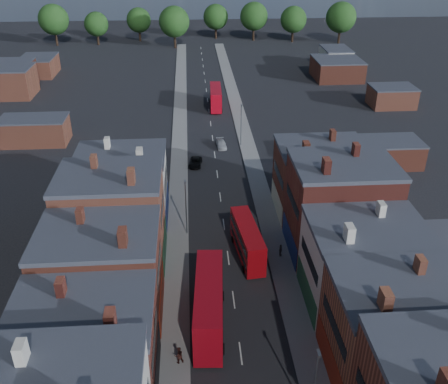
{
  "coord_description": "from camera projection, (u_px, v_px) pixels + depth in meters",
  "views": [
    {
      "loc": [
        -4.15,
        -27.57,
        37.68
      ],
      "look_at": [
        0.0,
        31.64,
        5.42
      ],
      "focal_mm": 40.0,
      "sensor_mm": 36.0,
      "label": 1
    }
  ],
  "objects": [
    {
      "name": "lamp_post_1",
      "position": [
        315.0,
        383.0,
        40.49
      ],
      "size": [
        0.25,
        0.7,
        8.12
      ],
      "color": "slate",
      "rests_on": "ground"
    },
    {
      "name": "pavement_east",
      "position": [
        254.0,
        168.0,
        86.61
      ],
      "size": [
        3.0,
        200.0,
        0.12
      ],
      "primitive_type": "cube",
      "color": "gray",
      "rests_on": "ground"
    },
    {
      "name": "car_2",
      "position": [
        195.0,
        162.0,
        87.17
      ],
      "size": [
        2.59,
        4.66,
        1.23
      ],
      "primitive_type": "imported",
      "rotation": [
        0.0,
        0.0,
        -0.13
      ],
      "color": "black",
      "rests_on": "ground"
    },
    {
      "name": "lamp_post_3",
      "position": [
        241.0,
        122.0,
        93.08
      ],
      "size": [
        0.25,
        0.7,
        8.12
      ],
      "color": "slate",
      "rests_on": "ground"
    },
    {
      "name": "terrace_east",
      "position": [
        423.0,
        366.0,
        40.41
      ],
      "size": [
        12.0,
        80.0,
        12.01
      ],
      "primitive_type": "cube",
      "color": "maroon",
      "rests_on": "ground"
    },
    {
      "name": "ped_1",
      "position": [
        179.0,
        355.0,
        47.87
      ],
      "size": [
        0.99,
        0.71,
        1.84
      ],
      "primitive_type": "imported",
      "rotation": [
        0.0,
        0.0,
        3.42
      ],
      "color": "#3A1B17",
      "rests_on": "pavement_west"
    },
    {
      "name": "pavement_west",
      "position": [
        179.0,
        170.0,
        85.81
      ],
      "size": [
        3.0,
        200.0,
        0.12
      ],
      "primitive_type": "cube",
      "color": "gray",
      "rests_on": "ground"
    },
    {
      "name": "bus_1",
      "position": [
        247.0,
        240.0,
        62.72
      ],
      "size": [
        3.49,
        10.48,
        4.44
      ],
      "rotation": [
        0.0,
        0.0,
        0.11
      ],
      "color": "#B80A11",
      "rests_on": "ground"
    },
    {
      "name": "bus_2",
      "position": [
        216.0,
        97.0,
        113.48
      ],
      "size": [
        2.96,
        10.78,
        4.63
      ],
      "rotation": [
        0.0,
        0.0,
        -0.03
      ],
      "color": "#AC0716",
      "rests_on": "ground"
    },
    {
      "name": "ped_3",
      "position": [
        281.0,
        250.0,
        63.32
      ],
      "size": [
        0.52,
        1.0,
        1.66
      ],
      "primitive_type": "imported",
      "rotation": [
        0.0,
        0.0,
        1.49
      ],
      "color": "#5D5850",
      "rests_on": "pavement_east"
    },
    {
      "name": "lamp_post_2",
      "position": [
        186.0,
        204.0,
        66.14
      ],
      "size": [
        0.25,
        0.7,
        8.12
      ],
      "color": "slate",
      "rests_on": "ground"
    },
    {
      "name": "bus_0",
      "position": [
        209.0,
        304.0,
        51.56
      ],
      "size": [
        3.71,
        12.5,
        5.33
      ],
      "rotation": [
        0.0,
        0.0,
        -0.06
      ],
      "color": "#AD0916",
      "rests_on": "ground"
    },
    {
      "name": "car_3",
      "position": [
        221.0,
        144.0,
        94.29
      ],
      "size": [
        2.02,
        4.33,
        1.22
      ],
      "primitive_type": "imported",
      "rotation": [
        0.0,
        0.0,
        0.07
      ],
      "color": "#B8B8B8",
      "rests_on": "ground"
    }
  ]
}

